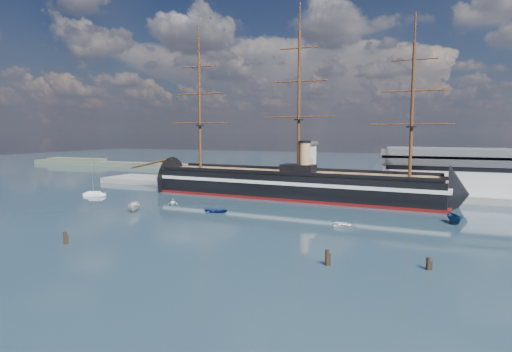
% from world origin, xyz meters
% --- Properties ---
extents(ground, '(600.00, 600.00, 0.00)m').
position_xyz_m(ground, '(0.00, 40.00, 0.00)').
color(ground, '#1E303F').
rests_on(ground, ground).
extents(quay, '(180.00, 18.00, 2.00)m').
position_xyz_m(quay, '(10.00, 76.00, 0.00)').
color(quay, slate).
rests_on(quay, ground).
extents(warehouse, '(63.00, 21.00, 11.60)m').
position_xyz_m(warehouse, '(58.00, 80.00, 7.98)').
color(warehouse, '#B7BABC').
rests_on(warehouse, ground).
extents(quay_tower, '(5.00, 5.00, 15.00)m').
position_xyz_m(quay_tower, '(3.00, 73.00, 9.75)').
color(quay_tower, silver).
rests_on(quay_tower, ground).
extents(shoreline, '(120.00, 10.00, 4.00)m').
position_xyz_m(shoreline, '(-139.23, 135.00, 1.45)').
color(shoreline, '#3F4C38').
rests_on(shoreline, ground).
extents(warship, '(113.34, 21.60, 53.94)m').
position_xyz_m(warship, '(-0.45, 60.00, 4.04)').
color(warship, black).
rests_on(warship, ground).
extents(sailboat, '(6.78, 4.03, 10.43)m').
position_xyz_m(sailboat, '(-57.11, 39.20, 0.66)').
color(sailboat, silver).
rests_on(sailboat, ground).
extents(motorboat_a, '(7.80, 5.79, 2.95)m').
position_xyz_m(motorboat_a, '(-28.42, 22.19, 0.00)').
color(motorboat_a, silver).
rests_on(motorboat_a, ground).
extents(motorboat_b, '(2.14, 3.89, 1.72)m').
position_xyz_m(motorboat_b, '(-8.78, 29.36, 0.00)').
color(motorboat_b, navy).
rests_on(motorboat_b, ground).
extents(motorboat_d, '(5.52, 4.66, 1.88)m').
position_xyz_m(motorboat_d, '(-25.12, 34.57, 0.00)').
color(motorboat_d, white).
rests_on(motorboat_d, ground).
extents(motorboat_e, '(2.40, 3.57, 1.55)m').
position_xyz_m(motorboat_e, '(24.19, 25.03, 0.00)').
color(motorboat_e, white).
rests_on(motorboat_e, ground).
extents(motorboat_f, '(7.09, 4.69, 2.66)m').
position_xyz_m(motorboat_f, '(45.94, 37.59, 0.00)').
color(motorboat_f, navy).
rests_on(motorboat_f, ground).
extents(piling_near_left, '(0.64, 0.64, 2.97)m').
position_xyz_m(piling_near_left, '(-20.08, -7.87, 0.00)').
color(piling_near_left, black).
rests_on(piling_near_left, ground).
extents(piling_near_right, '(0.64, 0.64, 3.20)m').
position_xyz_m(piling_near_right, '(26.55, -2.13, 0.00)').
color(piling_near_right, black).
rests_on(piling_near_right, ground).
extents(piling_far_right, '(0.64, 0.64, 2.60)m').
position_xyz_m(piling_far_right, '(40.79, 1.50, 0.00)').
color(piling_far_right, black).
rests_on(piling_far_right, ground).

